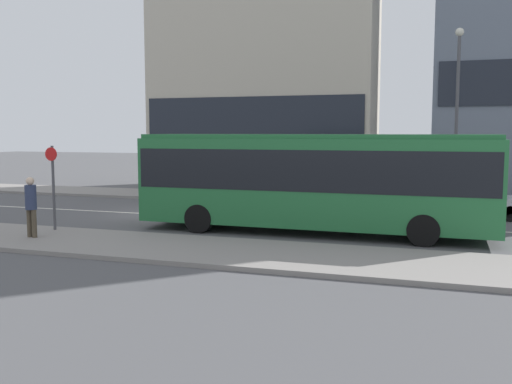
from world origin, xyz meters
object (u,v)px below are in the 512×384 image
parked_car_0 (470,201)px  bus_stop_sign (53,181)px  pedestrian_near_stop (31,203)px  city_bus (313,177)px  street_lamp (457,100)px

parked_car_0 → bus_stop_sign: 15.62m
pedestrian_near_stop → city_bus: bearing=35.2°
city_bus → street_lamp: 9.40m
street_lamp → parked_car_0: bearing=-75.4°
city_bus → pedestrian_near_stop: size_ratio=6.28×
city_bus → street_lamp: size_ratio=1.53×
bus_stop_sign → street_lamp: street_lamp is taller
bus_stop_sign → street_lamp: bearing=40.1°
parked_car_0 → pedestrian_near_stop: pedestrian_near_stop is taller
bus_stop_sign → parked_car_0: bearing=32.4°
city_bus → bus_stop_sign: 8.55m
city_bus → pedestrian_near_stop: 8.91m
city_bus → parked_car_0: bearing=51.7°
parked_car_0 → bus_stop_sign: (-13.16, -8.35, 1.10)m
pedestrian_near_stop → street_lamp: (12.34, 11.95, 3.52)m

